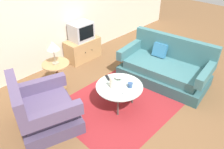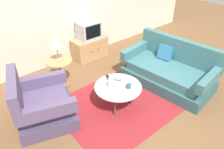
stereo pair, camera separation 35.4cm
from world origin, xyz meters
name	(u,v)px [view 1 (the left image)]	position (x,y,z in m)	size (l,w,h in m)	color
ground_plane	(123,105)	(0.00, 0.00, 0.00)	(16.00, 16.00, 0.00)	brown
back_wall	(47,9)	(0.00, 2.28, 1.35)	(9.00, 0.12, 2.70)	beige
area_rug	(119,105)	(-0.06, 0.05, 0.00)	(2.12, 1.82, 0.00)	maroon
armchair	(44,111)	(-1.30, 0.60, 0.31)	(1.19, 1.23, 0.95)	#4B3E5C
couch	(165,68)	(1.27, -0.08, 0.29)	(1.18, 1.96, 0.91)	#325C60
coffee_table	(119,87)	(-0.06, 0.05, 0.42)	(0.85, 0.85, 0.45)	#B2C6C1
side_table	(57,70)	(-0.54, 1.32, 0.44)	(0.54, 0.54, 0.61)	tan
tv_stand	(83,49)	(0.64, 1.95, 0.27)	(0.87, 0.47, 0.53)	tan
television	(81,31)	(0.64, 1.96, 0.75)	(0.53, 0.41, 0.43)	#B7B7BC
table_lamp	(53,46)	(-0.54, 1.32, 0.98)	(0.25, 0.25, 0.47)	#9E937A
vase	(111,82)	(-0.18, 0.13, 0.57)	(0.07, 0.07, 0.25)	beige
mug	(130,85)	(0.06, -0.10, 0.49)	(0.13, 0.09, 0.08)	#335184
bowl	(119,78)	(0.09, 0.20, 0.48)	(0.16, 0.16, 0.06)	silver
tv_remote_dark	(108,78)	(-0.03, 0.38, 0.46)	(0.11, 0.17, 0.02)	black
tv_remote_silver	(124,91)	(-0.11, -0.12, 0.46)	(0.17, 0.08, 0.02)	#B2B2B7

